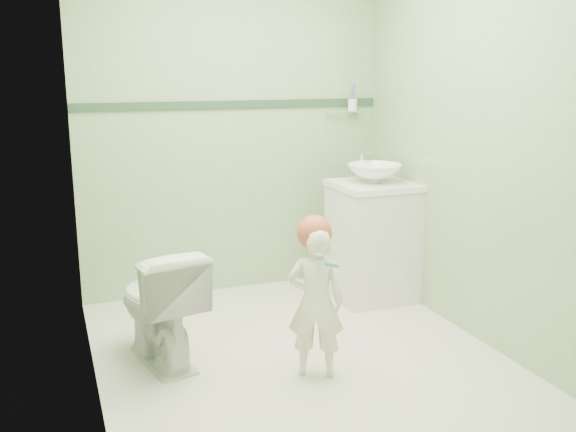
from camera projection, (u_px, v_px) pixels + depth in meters
name	position (u px, v px, depth m)	size (l,w,h in m)	color
ground	(297.00, 354.00, 3.69)	(2.50, 2.50, 0.00)	silver
room_shell	(298.00, 145.00, 3.42)	(2.50, 2.54, 2.40)	#89B07D
trim_stripe	(233.00, 104.00, 4.51)	(2.20, 0.02, 0.05)	#27452F
vanity	(372.00, 243.00, 4.52)	(0.52, 0.50, 0.80)	silver
counter	(374.00, 185.00, 4.43)	(0.54, 0.52, 0.04)	white
basin	(374.00, 173.00, 4.41)	(0.37, 0.37, 0.13)	white
faucet	(362.00, 158.00, 4.56)	(0.03, 0.13, 0.18)	silver
cup_holder	(351.00, 105.00, 4.77)	(0.26, 0.07, 0.21)	silver
toilet	(159.00, 305.00, 3.53)	(0.37, 0.65, 0.67)	white
toddler	(316.00, 303.00, 3.36)	(0.30, 0.19, 0.81)	white
hair_cap	(314.00, 233.00, 3.30)	(0.18, 0.18, 0.18)	#AF4F34
teal_toothbrush	(330.00, 264.00, 3.18)	(0.12, 0.14, 0.08)	#009A91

